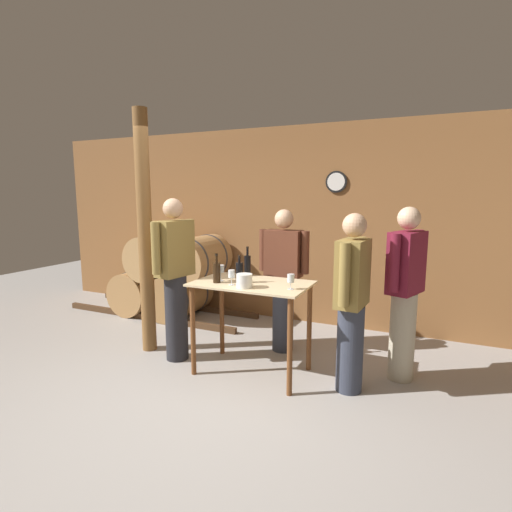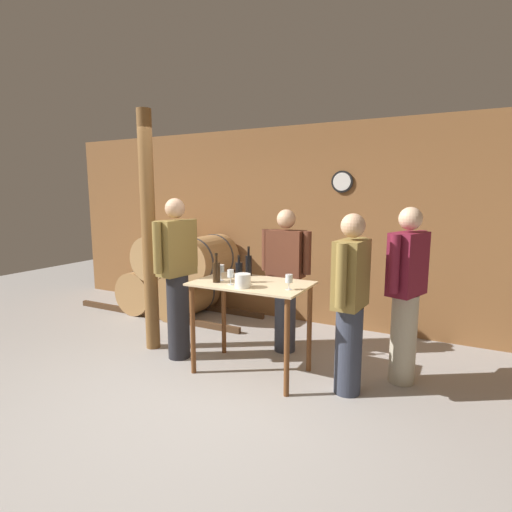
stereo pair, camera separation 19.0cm
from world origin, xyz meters
name	(u,v)px [view 1 (the left image)]	position (x,y,z in m)	size (l,w,h in m)	color
ground_plane	(199,406)	(0.00, 0.00, 0.00)	(14.00, 14.00, 0.00)	#9E9993
back_wall	(299,226)	(0.00, 2.59, 1.35)	(8.40, 0.08, 2.70)	brown
barrel_rack	(169,276)	(-1.81, 2.04, 0.59)	(2.90, 0.87, 1.21)	#4C331E
tasting_table	(252,300)	(0.13, 0.79, 0.75)	(1.13, 0.70, 0.93)	beige
wooden_post	(145,234)	(-1.21, 0.83, 1.35)	(0.16, 0.16, 2.70)	brown
wine_bottle_far_left	(217,272)	(-0.18, 0.64, 1.04)	(0.07, 0.07, 0.29)	black
wine_bottle_left	(247,265)	(-0.05, 1.07, 1.05)	(0.07, 0.07, 0.31)	black
wine_bottle_center	(239,272)	(0.02, 0.73, 1.04)	(0.07, 0.07, 0.27)	black
wine_glass_near_left	(221,269)	(-0.18, 0.73, 1.05)	(0.07, 0.07, 0.16)	silver
wine_glass_near_center	(231,274)	(0.00, 0.61, 1.03)	(0.06, 0.06, 0.15)	silver
wine_glass_near_right	(291,279)	(0.57, 0.68, 1.03)	(0.07, 0.07, 0.14)	silver
ice_bucket	(244,281)	(0.16, 0.57, 0.99)	(0.15, 0.15, 0.13)	white
person_host	(175,276)	(-0.75, 0.75, 0.93)	(0.29, 0.58, 1.75)	#232328
person_visitor_with_scarf	(283,278)	(0.21, 1.46, 0.86)	(0.59, 0.24, 1.62)	#333847
person_visitor_bearded	(405,290)	(1.51, 1.26, 0.89)	(0.34, 0.56, 1.68)	#B7AD93
person_visitor_near_door	(352,300)	(1.10, 0.81, 0.86)	(0.25, 0.59, 1.63)	#333847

